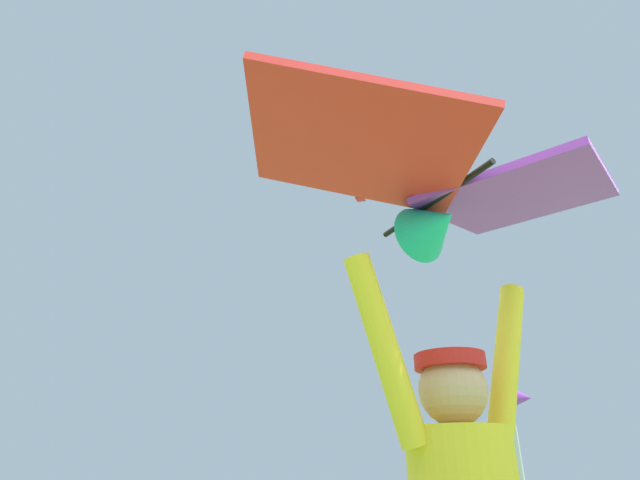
# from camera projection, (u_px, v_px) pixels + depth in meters

# --- Properties ---
(held_stunt_kite) EXTENTS (1.68, 1.11, 0.40)m
(held_stunt_kite) POSITION_uv_depth(u_px,v_px,m) (443.00, 187.00, 1.93)
(held_stunt_kite) COLOR black
(distant_kite_orange_mid_left) EXTENTS (1.23, 1.22, 2.09)m
(distant_kite_orange_mid_left) POSITION_uv_depth(u_px,v_px,m) (293.00, 111.00, 22.27)
(distant_kite_orange_mid_left) COLOR orange
(distant_kite_red_high_right) EXTENTS (0.95, 1.04, 1.19)m
(distant_kite_red_high_right) POSITION_uv_depth(u_px,v_px,m) (361.00, 194.00, 40.34)
(distant_kite_red_high_right) COLOR red
(distant_kite_teal_low_right) EXTENTS (1.49, 1.58, 2.40)m
(distant_kite_teal_low_right) POSITION_uv_depth(u_px,v_px,m) (269.00, 142.00, 26.03)
(distant_kite_teal_low_right) COLOR #19B2AD
(marker_flag) EXTENTS (0.30, 0.24, 2.19)m
(marker_flag) POSITION_uv_depth(u_px,v_px,m) (522.00, 413.00, 5.96)
(marker_flag) COLOR silver
(marker_flag) RESTS_ON ground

